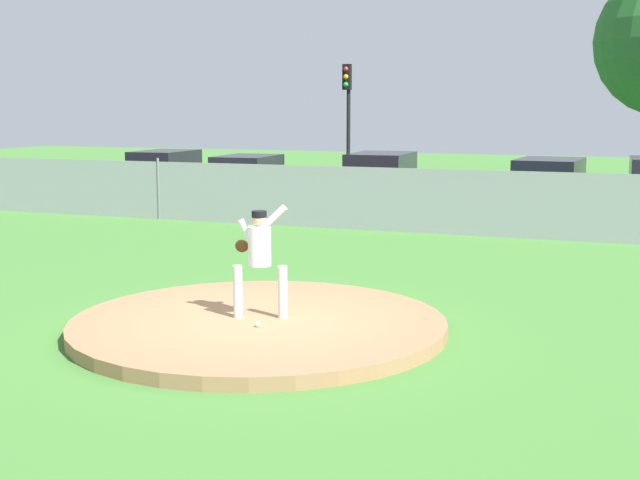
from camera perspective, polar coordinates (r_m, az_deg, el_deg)
ground_plane at (r=17.59m, az=4.13°, el=-1.35°), size 80.00×80.00×0.00m
asphalt_strip at (r=25.76m, az=9.58°, el=1.82°), size 44.00×7.00×0.01m
pitchers_mound at (r=12.07m, az=-4.12°, el=-5.67°), size 5.27×5.27×0.18m
pitcher_youth at (r=11.92m, az=-4.08°, el=-0.82°), size 0.80×0.33×1.61m
baseball at (r=11.59m, az=-4.18°, el=-5.63°), size 0.07×0.07×0.07m
chainlink_fence at (r=21.30m, az=7.26°, el=2.58°), size 38.55×0.07×1.71m
parked_car_champagne at (r=27.50m, az=-4.85°, el=3.94°), size 2.01×4.40×1.57m
parked_car_teal at (r=25.78m, az=15.00°, el=3.39°), size 2.18×4.66×1.63m
parked_car_navy at (r=29.77m, az=-10.28°, el=4.26°), size 1.95×4.60×1.63m
parked_car_burgundy at (r=26.09m, az=4.08°, el=3.84°), size 2.02×4.65×1.73m
traffic_light_near at (r=30.85m, az=1.86°, el=8.97°), size 0.28×0.46×4.60m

